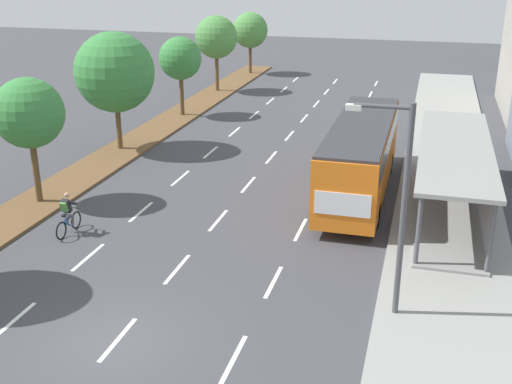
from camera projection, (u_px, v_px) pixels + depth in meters
ground_plane at (116, 342)px, 18.18m from camera, size 140.00×140.00×0.00m
median_strip at (145, 136)px, 38.26m from camera, size 2.60×52.00×0.12m
sidewalk_right at (448, 160)px, 33.87m from camera, size 4.50×52.00×0.15m
lane_divider_left at (211, 152)px, 35.44m from camera, size 0.14×47.36×0.01m
lane_divider_center at (271, 157)px, 34.57m from camera, size 0.14×47.36×0.01m
lane_divider_right at (335, 163)px, 33.69m from camera, size 0.14×47.36×0.01m
bus_shelter at (460, 173)px, 26.44m from camera, size 2.90×12.22×2.86m
bus at (361, 151)px, 28.60m from camera, size 2.54×11.29×3.37m
cyclist at (68, 215)px, 24.92m from camera, size 0.46×1.82×1.71m
median_tree_second at (29, 114)px, 26.81m from camera, size 3.01×3.01×5.49m
median_tree_third at (115, 72)px, 34.28m from camera, size 4.33×4.33×6.44m
median_tree_fourth at (180, 59)px, 41.85m from camera, size 2.82×2.82×5.21m
median_tree_fifth at (216, 37)px, 49.31m from camera, size 3.29×3.29×5.82m
median_tree_farthest at (250, 30)px, 56.86m from camera, size 3.15×3.15×5.38m
streetlight at (398, 197)px, 18.16m from camera, size 1.91×0.24×6.50m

